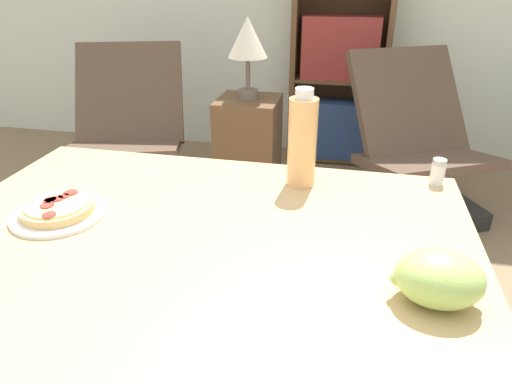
# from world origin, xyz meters

# --- Properties ---
(dining_table) EXTENTS (1.22, 0.92, 0.76)m
(dining_table) POSITION_xyz_m (0.07, 0.02, 0.67)
(dining_table) COLOR tan
(dining_table) RESTS_ON ground_plane
(pizza_on_plate) EXTENTS (0.22, 0.22, 0.04)m
(pizza_on_plate) POSITION_xyz_m (-0.28, 0.07, 0.78)
(pizza_on_plate) COLOR white
(pizza_on_plate) RESTS_ON dining_table
(grape_bunch) EXTENTS (0.16, 0.12, 0.10)m
(grape_bunch) POSITION_xyz_m (0.55, -0.08, 0.81)
(grape_bunch) COLOR #A8CC66
(grape_bunch) RESTS_ON dining_table
(drink_bottle) EXTENTS (0.08, 0.08, 0.26)m
(drink_bottle) POSITION_xyz_m (0.26, 0.36, 0.89)
(drink_bottle) COLOR #EFB270
(drink_bottle) RESTS_ON dining_table
(salt_shaker) EXTENTS (0.04, 0.04, 0.07)m
(salt_shaker) POSITION_xyz_m (0.62, 0.44, 0.80)
(salt_shaker) COLOR white
(salt_shaker) RESTS_ON dining_table
(lounge_chair_near) EXTENTS (0.81, 0.92, 0.88)m
(lounge_chair_near) POSITION_xyz_m (-0.89, 1.59, 0.29)
(lounge_chair_near) COLOR black
(lounge_chair_near) RESTS_ON ground_plane
(lounge_chair_far) EXTENTS (0.87, 0.96, 0.88)m
(lounge_chair_far) POSITION_xyz_m (0.77, 1.74, 0.29)
(lounge_chair_far) COLOR black
(lounge_chair_far) RESTS_ON ground_plane
(bookshelf) EXTENTS (0.65, 0.27, 1.74)m
(bookshelf) POSITION_xyz_m (0.27, 2.46, 0.82)
(bookshelf) COLOR brown
(bookshelf) RESTS_ON ground_plane
(side_table) EXTENTS (0.34, 0.34, 0.63)m
(side_table) POSITION_xyz_m (-0.18, 1.67, 0.32)
(side_table) COLOR brown
(side_table) RESTS_ON ground_plane
(table_lamp) EXTENTS (0.21, 0.21, 0.43)m
(table_lamp) POSITION_xyz_m (-0.18, 1.67, 0.94)
(table_lamp) COLOR #665B51
(table_lamp) RESTS_ON side_table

